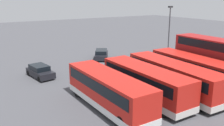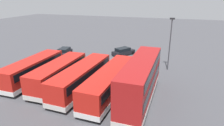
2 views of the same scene
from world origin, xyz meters
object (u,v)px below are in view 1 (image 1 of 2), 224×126
(bus_double_decker_near_end, at_px, (223,59))
(waste_bin_yellow, at_px, (118,61))
(bus_single_deck_fourth, at_px, (145,82))
(car_small_green, at_px, (40,71))
(car_hatchback_silver, at_px, (101,54))
(bus_single_deck_third, at_px, (173,76))
(bus_single_deck_second, at_px, (198,71))
(bus_single_deck_fifth, at_px, (108,90))
(lamp_post_tall, at_px, (169,28))

(bus_double_decker_near_end, height_order, waste_bin_yellow, bus_double_decker_near_end)
(bus_single_deck_fourth, height_order, car_small_green, bus_single_deck_fourth)
(bus_double_decker_near_end, xyz_separation_m, car_hatchback_silver, (6.24, -15.82, -1.75))
(bus_single_deck_third, bearing_deg, car_small_green, -50.36)
(bus_double_decker_near_end, xyz_separation_m, bus_single_deck_second, (3.51, -0.32, -0.83))
(bus_single_deck_fifth, bearing_deg, car_small_green, -78.12)
(bus_single_deck_third, height_order, car_hatchback_silver, bus_single_deck_third)
(bus_single_deck_fifth, relative_size, car_small_green, 2.34)
(bus_double_decker_near_end, bearing_deg, bus_single_deck_third, -3.22)
(lamp_post_tall, bearing_deg, bus_single_deck_fifth, 30.84)
(bus_double_decker_near_end, relative_size, bus_single_deck_fourth, 1.17)
(car_hatchback_silver, height_order, car_small_green, same)
(bus_single_deck_second, xyz_separation_m, bus_single_deck_fifth, (10.77, -0.35, -0.00))
(bus_single_deck_fifth, bearing_deg, bus_single_deck_fourth, 178.86)
(car_small_green, bearing_deg, bus_single_deck_second, 138.48)
(bus_double_decker_near_end, bearing_deg, car_small_green, -35.67)
(bus_single_deck_fourth, relative_size, car_small_green, 2.34)
(bus_single_deck_fourth, distance_m, car_small_green, 13.01)
(lamp_post_tall, bearing_deg, bus_single_deck_third, 47.40)
(bus_single_deck_fourth, height_order, bus_single_deck_fifth, same)
(bus_single_deck_second, distance_m, waste_bin_yellow, 11.81)
(bus_single_deck_second, bearing_deg, car_small_green, -41.52)
(waste_bin_yellow, bearing_deg, car_small_green, -0.73)
(bus_single_deck_fourth, distance_m, lamp_post_tall, 16.33)
(bus_single_deck_second, bearing_deg, waste_bin_yellow, -78.05)
(bus_single_deck_third, bearing_deg, bus_single_deck_fifth, -2.15)
(bus_double_decker_near_end, height_order, bus_single_deck_fifth, bus_double_decker_near_end)
(car_small_green, bearing_deg, car_hatchback_silver, -159.60)
(bus_single_deck_fifth, height_order, car_hatchback_silver, bus_single_deck_fifth)
(bus_single_deck_fifth, bearing_deg, bus_single_deck_third, 177.85)
(bus_single_deck_second, height_order, waste_bin_yellow, bus_single_deck_second)
(bus_double_decker_near_end, xyz_separation_m, bus_single_deck_fifth, (14.27, -0.67, -0.83))
(bus_single_deck_fifth, bearing_deg, car_hatchback_silver, -117.94)
(bus_single_deck_fourth, bearing_deg, bus_single_deck_second, 177.72)
(bus_single_deck_third, distance_m, car_small_green, 15.03)
(bus_single_deck_fourth, bearing_deg, waste_bin_yellow, -111.58)
(bus_single_deck_fifth, height_order, car_small_green, bus_single_deck_fifth)
(lamp_post_tall, xyz_separation_m, waste_bin_yellow, (8.18, -1.29, -4.10))
(car_hatchback_silver, xyz_separation_m, waste_bin_yellow, (-0.30, 4.01, -0.23))
(car_small_green, bearing_deg, bus_double_decker_near_end, 144.33)
(bus_double_decker_near_end, distance_m, bus_single_deck_third, 7.14)
(car_hatchback_silver, bearing_deg, car_small_green, 20.40)
(bus_single_deck_fifth, relative_size, lamp_post_tall, 1.30)
(bus_single_deck_second, distance_m, bus_single_deck_fourth, 6.88)
(bus_single_deck_fourth, height_order, car_hatchback_silver, bus_single_deck_fourth)
(bus_single_deck_second, relative_size, bus_single_deck_fourth, 1.18)
(bus_single_deck_second, distance_m, car_hatchback_silver, 15.77)
(bus_single_deck_second, bearing_deg, car_hatchback_silver, -80.01)
(bus_single_deck_fifth, distance_m, car_small_green, 11.57)
(car_hatchback_silver, distance_m, lamp_post_tall, 10.72)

